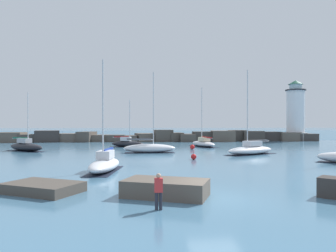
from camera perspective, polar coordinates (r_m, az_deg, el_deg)
ground_plane at (r=16.73m, az=8.09°, el=-12.49°), size 600.00×600.00×0.00m
open_sea_beyond at (r=129.84m, az=-3.26°, el=-1.30°), size 400.00×116.00×0.01m
breakwater_jetty at (r=69.82m, az=-0.98°, el=-1.90°), size 67.71×7.00×2.50m
lighthouse at (r=78.07m, az=21.33°, el=1.85°), size 5.19×5.19×13.43m
foreground_rocks at (r=17.10m, az=0.73°, el=-10.83°), size 19.96×7.03×1.01m
sailboat_moored_0 at (r=26.41m, az=-10.98°, el=-6.46°), size 2.74×6.61×8.68m
sailboat_moored_1 at (r=49.14m, az=-23.54°, el=-3.26°), size 6.69×6.07×8.04m
sailboat_moored_2 at (r=54.33m, az=6.16°, el=-2.99°), size 3.93×7.73×9.76m
sailboat_moored_3 at (r=41.42m, az=14.20°, el=-3.97°), size 7.54×5.71×10.31m
sailboat_moored_4 at (r=42.55m, az=-3.25°, el=-3.85°), size 6.73×2.12×10.47m
sailboat_moored_6 at (r=53.72m, az=-7.11°, el=-2.99°), size 5.58×3.30×7.64m
mooring_buoy_orange_near at (r=34.45m, az=4.50°, el=-5.36°), size 0.59×0.59×0.79m
mooring_buoy_far_side at (r=48.21m, az=4.26°, el=-3.66°), size 0.71×0.71×0.91m
person_on_rocks at (r=14.38m, az=-1.65°, el=-11.03°), size 0.36×0.22×1.59m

